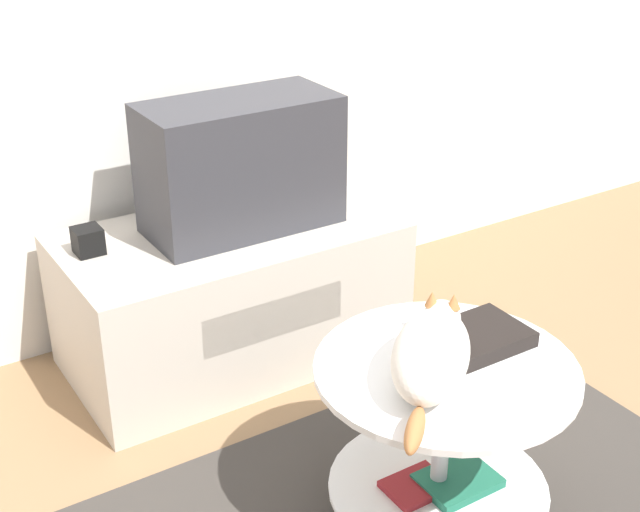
# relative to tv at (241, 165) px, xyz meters

# --- Properties ---
(tv_stand) EXTENTS (1.11, 0.60, 0.48)m
(tv_stand) POSITION_rel_tv_xyz_m (-0.06, -0.00, -0.46)
(tv_stand) COLOR beige
(tv_stand) RESTS_ON ground_plane
(tv) EXTENTS (0.63, 0.30, 0.43)m
(tv) POSITION_rel_tv_xyz_m (0.00, 0.00, 0.00)
(tv) COLOR #333338
(tv) RESTS_ON tv_stand
(speaker) EXTENTS (0.09, 0.09, 0.09)m
(speaker) POSITION_rel_tv_xyz_m (-0.50, 0.08, -0.17)
(speaker) COLOR black
(speaker) RESTS_ON tv_stand
(coffee_table) EXTENTS (0.65, 0.65, 0.49)m
(coffee_table) POSITION_rel_tv_xyz_m (-0.00, -1.06, -0.37)
(coffee_table) COLOR #B2B2B7
(coffee_table) RESTS_ON rug
(dvd_box) EXTENTS (0.24, 0.18, 0.04)m
(dvd_box) POSITION_rel_tv_xyz_m (0.13, -1.02, -0.17)
(dvd_box) COLOR black
(dvd_box) RESTS_ON coffee_table
(cat) EXTENTS (0.45, 0.43, 0.15)m
(cat) POSITION_rel_tv_xyz_m (-0.07, -1.08, -0.12)
(cat) COLOR silver
(cat) RESTS_ON coffee_table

